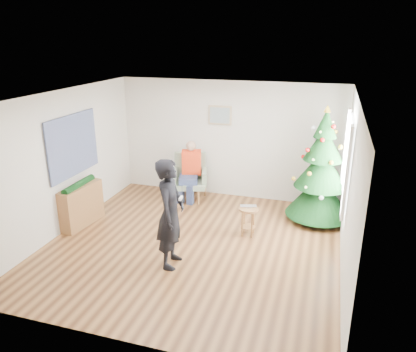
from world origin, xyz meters
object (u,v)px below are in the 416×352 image
(armchair, at_px, (190,182))
(standing_man, at_px, (171,214))
(stool, at_px, (248,221))
(console, at_px, (81,205))
(christmas_tree, at_px, (321,170))

(armchair, xyz_separation_m, standing_man, (0.66, -2.75, 0.52))
(stool, height_order, armchair, armchair)
(stool, bearing_deg, console, -170.93)
(christmas_tree, bearing_deg, armchair, 173.06)
(stool, xyz_separation_m, armchair, (-1.63, 1.40, 0.09))
(christmas_tree, distance_m, standing_man, 3.24)
(christmas_tree, height_order, standing_man, christmas_tree)
(stool, relative_size, standing_man, 0.31)
(christmas_tree, xyz_separation_m, armchair, (-2.82, 0.34, -0.67))
(christmas_tree, relative_size, standing_man, 1.30)
(standing_man, bearing_deg, stool, -40.66)
(christmas_tree, bearing_deg, stool, -138.53)
(armchair, distance_m, standing_man, 2.88)
(stool, xyz_separation_m, standing_man, (-0.97, -1.35, 0.61))
(christmas_tree, relative_size, armchair, 2.30)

